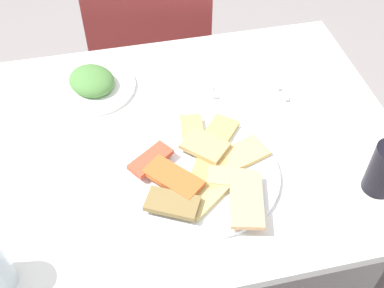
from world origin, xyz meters
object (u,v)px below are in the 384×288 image
object	(u,v)px
dining_chair	(151,40)
fork	(250,97)
paper_napkin	(248,93)
pide_platter	(206,172)
spoon	(246,87)
dining_table	(184,163)
salad_plate_greens	(92,83)

from	to	relation	value
dining_chair	fork	world-z (taller)	dining_chair
dining_chair	paper_napkin	world-z (taller)	dining_chair
pide_platter	spoon	xyz separation A→B (m)	(0.17, 0.26, -0.01)
fork	spoon	bearing A→B (deg)	106.45
pide_platter	paper_napkin	world-z (taller)	pide_platter
pide_platter	paper_napkin	bearing A→B (deg)	54.58
dining_table	paper_napkin	bearing A→B (deg)	31.35
dining_chair	fork	xyz separation A→B (m)	(0.18, -0.56, 0.19)
pide_platter	spoon	bearing A→B (deg)	56.53
pide_platter	spoon	size ratio (longest dim) A/B	1.96
salad_plate_greens	dining_table	bearing A→B (deg)	-49.37
dining_chair	paper_napkin	size ratio (longest dim) A/B	6.07
dining_table	pide_platter	distance (m)	0.16
paper_napkin	dining_chair	bearing A→B (deg)	108.29
salad_plate_greens	paper_napkin	distance (m)	0.40
salad_plate_greens	paper_napkin	world-z (taller)	salad_plate_greens
salad_plate_greens	spoon	bearing A→B (deg)	-12.88
paper_napkin	fork	xyz separation A→B (m)	(0.00, -0.02, 0.00)
pide_platter	fork	xyz separation A→B (m)	(0.17, 0.22, -0.01)
dining_table	salad_plate_greens	bearing A→B (deg)	130.63
spoon	pide_platter	bearing A→B (deg)	-110.02
dining_table	spoon	bearing A→B (deg)	35.07
salad_plate_greens	fork	distance (m)	0.41
paper_napkin	fork	bearing A→B (deg)	-90.00
dining_table	spoon	distance (m)	0.26
dining_chair	fork	bearing A→B (deg)	-72.27
paper_napkin	spoon	distance (m)	0.02
pide_platter	fork	world-z (taller)	pide_platter
salad_plate_greens	paper_napkin	size ratio (longest dim) A/B	1.43
pide_platter	spoon	distance (m)	0.31
salad_plate_greens	spoon	size ratio (longest dim) A/B	1.25
dining_chair	paper_napkin	distance (m)	0.60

